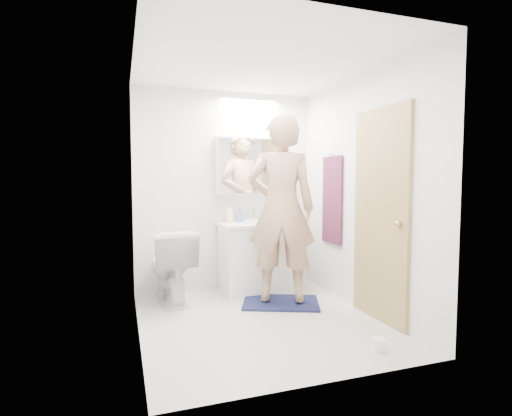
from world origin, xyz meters
name	(u,v)px	position (x,y,z in m)	size (l,w,h in m)	color
floor	(260,320)	(0.00, 0.00, 0.00)	(2.50, 2.50, 0.00)	silver
ceiling	(260,62)	(0.00, 0.00, 2.40)	(2.50, 2.50, 0.00)	white
wall_back	(226,191)	(0.00, 1.25, 1.20)	(2.50, 2.50, 0.00)	white
wall_front	(325,200)	(0.00, -1.25, 1.20)	(2.50, 2.50, 0.00)	white
wall_left	(136,195)	(-1.10, 0.00, 1.20)	(2.50, 2.50, 0.00)	white
wall_right	(361,193)	(1.10, 0.00, 1.20)	(2.50, 2.50, 0.00)	white
vanity_cabinet	(259,258)	(0.34, 0.96, 0.39)	(0.90, 0.55, 0.78)	white
countertop	(259,224)	(0.34, 0.96, 0.80)	(0.95, 0.58, 0.04)	white
sink_basin	(258,221)	(0.34, 0.99, 0.84)	(0.36, 0.36, 0.03)	white
faucet	(253,215)	(0.34, 1.19, 0.90)	(0.02, 0.02, 0.16)	silver
medicine_cabinet	(251,166)	(0.30, 1.18, 1.50)	(0.88, 0.14, 0.70)	white
mirror_panel	(253,166)	(0.30, 1.10, 1.50)	(0.84, 0.01, 0.66)	silver
toilet	(171,265)	(-0.73, 0.85, 0.40)	(0.45, 0.79, 0.80)	white
bath_rug	(281,303)	(0.38, 0.39, 0.01)	(0.80, 0.55, 0.02)	#162446
person	(281,209)	(0.38, 0.39, 1.03)	(0.71, 0.47, 1.96)	tan
door	(380,215)	(1.08, -0.35, 1.00)	(0.04, 0.80, 2.00)	#A78953
door_knob	(398,224)	(1.04, -0.65, 0.95)	(0.06, 0.06, 0.06)	gold
towel	(332,200)	(1.08, 0.55, 1.10)	(0.02, 0.42, 1.00)	#101D33
towel_hook	(332,154)	(1.07, 0.55, 1.62)	(0.02, 0.02, 0.07)	silver
soap_bottle_a	(230,214)	(0.01, 1.11, 0.93)	(0.08, 0.08, 0.21)	#F0EB9B
soap_bottle_b	(240,215)	(0.15, 1.15, 0.90)	(0.07, 0.07, 0.16)	#5A80C1
toothbrush_cup	(271,217)	(0.55, 1.12, 0.86)	(0.09, 0.09, 0.08)	#4270C6
toilet_paper_roll	(378,344)	(0.65, -0.94, 0.05)	(0.11, 0.11, 0.10)	white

